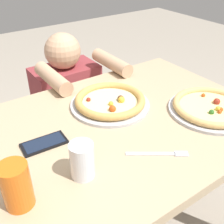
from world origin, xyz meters
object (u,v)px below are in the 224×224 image
object	(u,v)px
pizza_far	(110,102)
water_cup_clear	(82,160)
cell_phone	(44,143)
diner_seated	(69,112)
fork	(160,154)
pizza_near	(210,108)
drink_cup_colored	(16,186)

from	to	relation	value
pizza_far	water_cup_clear	bearing A→B (deg)	-135.87
cell_phone	diner_seated	world-z (taller)	diner_seated
cell_phone	diner_seated	size ratio (longest dim) A/B	0.17
cell_phone	diner_seated	distance (m)	0.79
cell_phone	fork	bearing A→B (deg)	-42.21
pizza_near	cell_phone	xyz separation A→B (m)	(-0.63, 0.18, -0.01)
drink_cup_colored	diner_seated	world-z (taller)	diner_seated
pizza_near	diner_seated	size ratio (longest dim) A/B	0.36
drink_cup_colored	diner_seated	xyz separation A→B (m)	(0.53, 0.80, -0.40)
water_cup_clear	diner_seated	bearing A→B (deg)	67.11
fork	diner_seated	world-z (taller)	diner_seated
water_cup_clear	pizza_far	bearing A→B (deg)	44.13
cell_phone	drink_cup_colored	bearing A→B (deg)	-127.39
pizza_far	diner_seated	world-z (taller)	diner_seated
pizza_near	pizza_far	bearing A→B (deg)	138.95
pizza_far	fork	distance (m)	0.34
pizza_near	drink_cup_colored	distance (m)	0.78
drink_cup_colored	pizza_far	bearing A→B (deg)	30.15
water_cup_clear	fork	distance (m)	0.26
cell_phone	water_cup_clear	bearing A→B (deg)	-79.11
pizza_near	cell_phone	world-z (taller)	pizza_near
water_cup_clear	diner_seated	world-z (taller)	diner_seated
pizza_near	pizza_far	size ratio (longest dim) A/B	1.01
pizza_far	cell_phone	size ratio (longest dim) A/B	2.12
cell_phone	pizza_near	bearing A→B (deg)	-16.25
diner_seated	drink_cup_colored	bearing A→B (deg)	-123.25
fork	diner_seated	xyz separation A→B (m)	(0.09, 0.87, -0.33)
drink_cup_colored	diner_seated	size ratio (longest dim) A/B	0.14
fork	diner_seated	size ratio (longest dim) A/B	0.19
fork	diner_seated	distance (m)	0.94
fork	cell_phone	world-z (taller)	cell_phone
pizza_near	drink_cup_colored	world-z (taller)	drink_cup_colored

